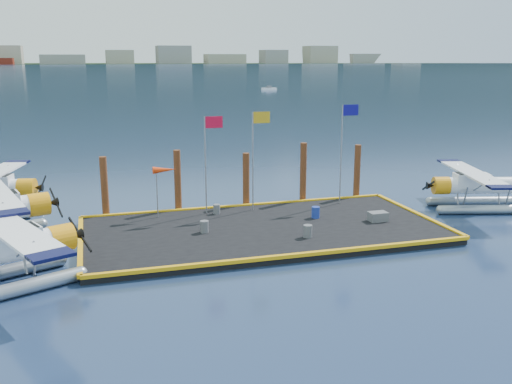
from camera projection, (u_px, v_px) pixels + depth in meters
ground at (263, 234)px, 32.64m from camera, size 4000.00×4000.00×0.00m
dock at (263, 230)px, 32.60m from camera, size 20.00×10.00×0.40m
dock_bumpers at (263, 226)px, 32.53m from camera, size 20.25×10.25×0.18m
far_backdrop at (170, 57)px, 1718.30m from camera, size 3050.00×2050.00×810.00m
seaplane_a at (3, 254)px, 24.57m from camera, size 9.50×9.98×3.65m
seaplane_d at (477, 188)px, 37.50m from camera, size 8.85×9.54×3.39m
drum_0 at (204, 227)px, 31.49m from camera, size 0.47×0.47×0.66m
drum_1 at (308, 231)px, 30.65m from camera, size 0.48×0.48×0.68m
drum_4 at (316, 212)px, 34.37m from camera, size 0.49×0.49×0.68m
drum_5 at (217, 209)px, 35.27m from camera, size 0.42×0.42×0.59m
crate at (378, 217)px, 33.71m from camera, size 1.08×0.72×0.54m
flagpole_red at (209, 150)px, 34.55m from camera, size 1.14×0.08×6.00m
flagpole_yellow at (256, 146)px, 35.34m from camera, size 1.14×0.08×6.20m
flagpole_blue at (344, 139)px, 36.95m from camera, size 1.14×0.08×6.50m
windsock at (164, 171)px, 34.06m from camera, size 1.40×0.44×3.12m
piling_0 at (105, 189)px, 34.88m from camera, size 0.44×0.44×4.00m
piling_1 at (178, 183)px, 36.10m from camera, size 0.44×0.44×4.20m
piling_2 at (246, 182)px, 37.38m from camera, size 0.44×0.44×3.80m
piling_3 at (303, 175)px, 38.42m from camera, size 0.44×0.44×4.30m
piling_4 at (357, 173)px, 39.56m from camera, size 0.44×0.44×4.00m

